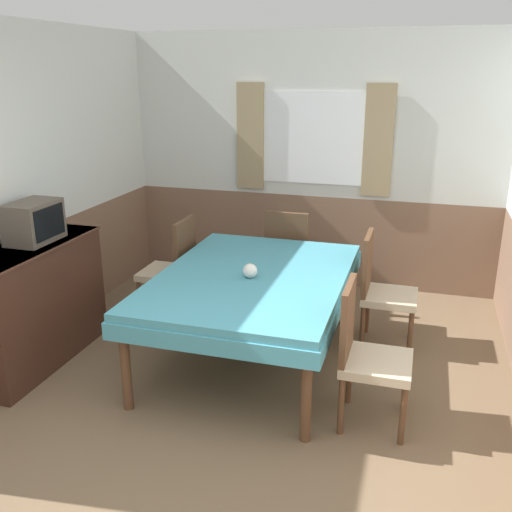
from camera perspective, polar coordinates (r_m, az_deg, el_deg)
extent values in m
cube|color=silver|center=(5.97, 5.71, 13.80)|extent=(4.25, 0.05, 1.65)
cube|color=brown|center=(6.21, 5.33, 1.76)|extent=(4.25, 0.05, 0.95)
cube|color=white|center=(5.96, 5.70, 11.61)|extent=(1.15, 0.01, 0.92)
cube|color=#998460|center=(6.10, -0.56, 11.85)|extent=(0.29, 0.03, 1.10)
cube|color=#998460|center=(5.85, 12.14, 11.17)|extent=(0.29, 0.03, 1.10)
cube|color=silver|center=(5.06, -21.56, 11.86)|extent=(0.05, 4.07, 1.65)
cube|color=brown|center=(5.34, -19.95, -2.08)|extent=(0.05, 4.07, 0.95)
cube|color=teal|center=(4.38, -0.36, -2.21)|extent=(1.40, 1.97, 0.06)
cube|color=teal|center=(4.41, -0.35, -3.30)|extent=(1.43, 2.00, 0.12)
cylinder|color=brown|center=(4.00, -12.92, -10.55)|extent=(0.07, 0.07, 0.67)
cylinder|color=brown|center=(3.61, 5.04, -13.52)|extent=(0.07, 0.07, 0.67)
cylinder|color=brown|center=(5.49, -3.79, -1.96)|extent=(0.07, 0.07, 0.67)
cylinder|color=brown|center=(5.22, 9.11, -3.29)|extent=(0.07, 0.07, 0.67)
cylinder|color=brown|center=(5.11, 15.32, -5.81)|extent=(0.04, 0.04, 0.40)
cylinder|color=brown|center=(4.77, 15.15, -7.62)|extent=(0.04, 0.04, 0.40)
cylinder|color=brown|center=(5.13, 11.06, -5.42)|extent=(0.04, 0.04, 0.40)
cylinder|color=brown|center=(4.78, 10.58, -7.19)|extent=(0.04, 0.04, 0.40)
cube|color=tan|center=(4.85, 13.23, -4.00)|extent=(0.44, 0.44, 0.06)
cube|color=brown|center=(4.77, 11.07, -0.68)|extent=(0.04, 0.42, 0.50)
cylinder|color=brown|center=(5.94, 2.07, -1.73)|extent=(0.04, 0.04, 0.40)
cylinder|color=brown|center=(5.86, 5.67, -2.08)|extent=(0.04, 0.04, 0.40)
cylinder|color=brown|center=(5.60, 1.09, -3.00)|extent=(0.04, 0.04, 0.40)
cylinder|color=brown|center=(5.51, 4.90, -3.40)|extent=(0.04, 0.04, 0.40)
cube|color=tan|center=(5.65, 3.48, -0.34)|extent=(0.44, 0.44, 0.06)
cube|color=brown|center=(5.38, 3.05, 1.81)|extent=(0.42, 0.04, 0.50)
cylinder|color=brown|center=(5.34, -11.55, -4.48)|extent=(0.04, 0.04, 0.40)
cylinder|color=brown|center=(5.65, -9.77, -3.07)|extent=(0.04, 0.04, 0.40)
cylinder|color=brown|center=(5.18, -7.82, -5.00)|extent=(0.04, 0.04, 0.40)
cylinder|color=brown|center=(5.50, -6.20, -3.51)|extent=(0.04, 0.04, 0.40)
cube|color=tan|center=(5.33, -8.96, -1.69)|extent=(0.44, 0.44, 0.06)
cube|color=brown|center=(5.16, -7.10, 0.98)|extent=(0.04, 0.42, 0.50)
cylinder|color=brown|center=(4.07, 14.73, -12.33)|extent=(0.04, 0.04, 0.40)
cylinder|color=brown|center=(3.75, 14.46, -15.22)|extent=(0.04, 0.04, 0.40)
cylinder|color=brown|center=(4.09, 9.30, -11.79)|extent=(0.04, 0.04, 0.40)
cylinder|color=brown|center=(3.77, 8.50, -14.61)|extent=(0.04, 0.04, 0.40)
cube|color=tan|center=(3.80, 11.98, -10.46)|extent=(0.44, 0.44, 0.06)
cube|color=brown|center=(3.69, 9.15, -6.35)|extent=(0.04, 0.42, 0.50)
cube|color=#3D2319|center=(4.77, -21.27, -4.58)|extent=(0.44, 1.29, 0.96)
cube|color=#4C2C1F|center=(4.62, -21.94, 0.82)|extent=(0.46, 1.31, 0.02)
cube|color=#51473D|center=(4.68, -21.36, 3.21)|extent=(0.28, 0.42, 0.31)
cube|color=black|center=(4.59, -19.94, 3.18)|extent=(0.01, 0.35, 0.24)
sphere|color=silver|center=(4.28, -0.60, -1.48)|extent=(0.11, 0.11, 0.11)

